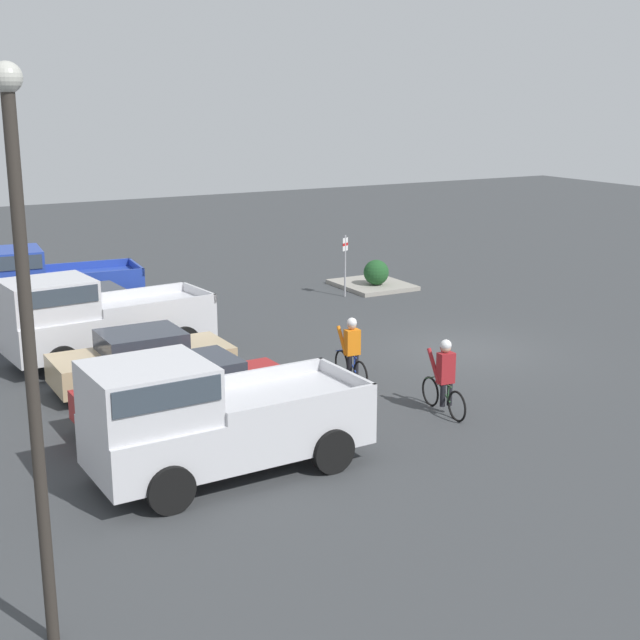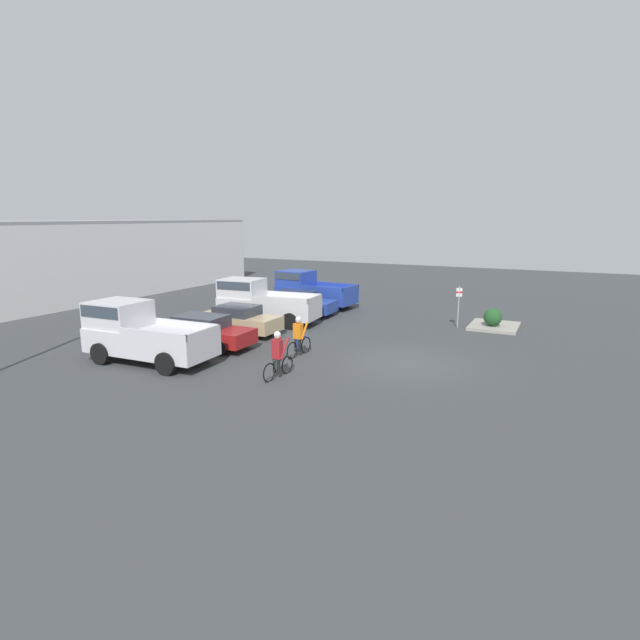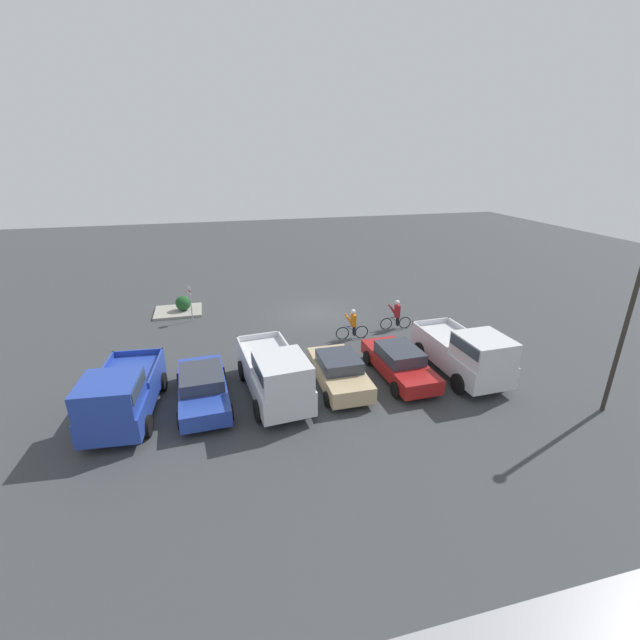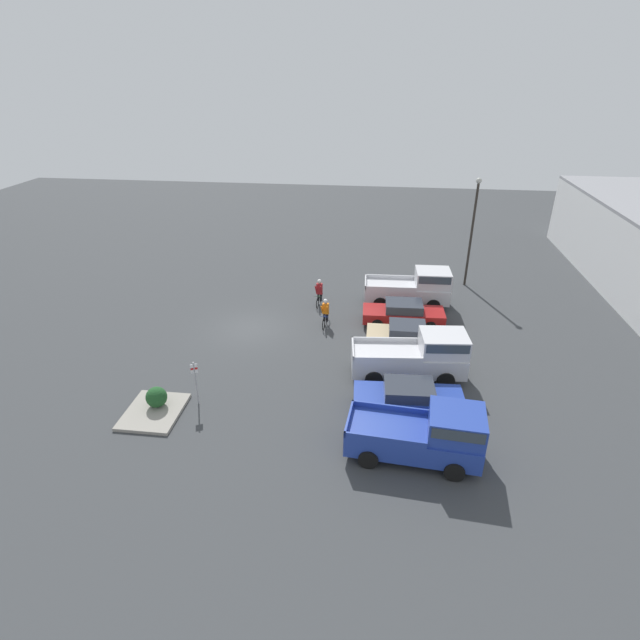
{
  "view_description": "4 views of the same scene",
  "coord_description": "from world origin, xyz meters",
  "px_view_note": "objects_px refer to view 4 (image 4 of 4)",
  "views": [
    {
      "loc": [
        -18.92,
        15.16,
        6.95
      ],
      "look_at": [
        0.76,
        4.18,
        1.2
      ],
      "focal_mm": 50.0,
      "sensor_mm": 36.0,
      "label": 1
    },
    {
      "loc": [
        -18.46,
        -5.42,
        5.65
      ],
      "look_at": [
        0.76,
        4.18,
        1.2
      ],
      "focal_mm": 28.0,
      "sensor_mm": 36.0,
      "label": 2
    },
    {
      "loc": [
        5.89,
        24.22,
        9.34
      ],
      "look_at": [
        0.76,
        4.18,
        1.2
      ],
      "focal_mm": 24.0,
      "sensor_mm": 36.0,
      "label": 3
    },
    {
      "loc": [
        24.86,
        7.16,
        13.49
      ],
      "look_at": [
        0.76,
        4.18,
        1.2
      ],
      "focal_mm": 28.0,
      "sensor_mm": 36.0,
      "label": 4
    }
  ],
  "objects_px": {
    "lamppost": "(473,225)",
    "shrub": "(156,397)",
    "pickup_truck_0": "(415,287)",
    "sedan_1": "(407,336)",
    "pickup_truck_1": "(419,355)",
    "pickup_truck_2": "(427,433)",
    "sedan_2": "(408,398)",
    "cyclist_1": "(319,292)",
    "sedan_0": "(403,313)",
    "fire_lane_sign": "(195,379)",
    "cyclist_0": "(325,312)"
  },
  "relations": [
    {
      "from": "sedan_2",
      "to": "pickup_truck_0",
      "type": "bearing_deg",
      "value": 176.18
    },
    {
      "from": "pickup_truck_1",
      "to": "pickup_truck_2",
      "type": "height_order",
      "value": "pickup_truck_1"
    },
    {
      "from": "cyclist_1",
      "to": "fire_lane_sign",
      "type": "height_order",
      "value": "fire_lane_sign"
    },
    {
      "from": "pickup_truck_2",
      "to": "cyclist_1",
      "type": "relative_size",
      "value": 2.9
    },
    {
      "from": "cyclist_0",
      "to": "cyclist_1",
      "type": "relative_size",
      "value": 0.98
    },
    {
      "from": "sedan_1",
      "to": "fire_lane_sign",
      "type": "xyz_separation_m",
      "value": [
        6.22,
        -9.4,
        0.61
      ]
    },
    {
      "from": "pickup_truck_2",
      "to": "cyclist_1",
      "type": "distance_m",
      "value": 14.62
    },
    {
      "from": "sedan_2",
      "to": "lamppost",
      "type": "bearing_deg",
      "value": 163.57
    },
    {
      "from": "sedan_1",
      "to": "sedan_2",
      "type": "relative_size",
      "value": 0.88
    },
    {
      "from": "sedan_2",
      "to": "lamppost",
      "type": "xyz_separation_m",
      "value": [
        -15.0,
        4.42,
        3.55
      ]
    },
    {
      "from": "sedan_2",
      "to": "fire_lane_sign",
      "type": "height_order",
      "value": "fire_lane_sign"
    },
    {
      "from": "pickup_truck_2",
      "to": "fire_lane_sign",
      "type": "height_order",
      "value": "pickup_truck_2"
    },
    {
      "from": "sedan_1",
      "to": "lamppost",
      "type": "bearing_deg",
      "value": 155.31
    },
    {
      "from": "pickup_truck_0",
      "to": "shrub",
      "type": "bearing_deg",
      "value": -43.34
    },
    {
      "from": "pickup_truck_0",
      "to": "sedan_1",
      "type": "xyz_separation_m",
      "value": [
        5.62,
        -0.65,
        -0.5
      ]
    },
    {
      "from": "lamppost",
      "to": "shrub",
      "type": "xyz_separation_m",
      "value": [
        16.18,
        -15.37,
        -3.64
      ]
    },
    {
      "from": "pickup_truck_0",
      "to": "cyclist_1",
      "type": "bearing_deg",
      "value": -83.78
    },
    {
      "from": "sedan_2",
      "to": "cyclist_1",
      "type": "height_order",
      "value": "cyclist_1"
    },
    {
      "from": "sedan_1",
      "to": "pickup_truck_1",
      "type": "relative_size",
      "value": 0.77
    },
    {
      "from": "cyclist_0",
      "to": "fire_lane_sign",
      "type": "relative_size",
      "value": 0.81
    },
    {
      "from": "sedan_0",
      "to": "sedan_2",
      "type": "height_order",
      "value": "sedan_0"
    },
    {
      "from": "pickup_truck_0",
      "to": "pickup_truck_1",
      "type": "xyz_separation_m",
      "value": [
        8.37,
        -0.19,
        -0.0
      ]
    },
    {
      "from": "pickup_truck_0",
      "to": "cyclist_0",
      "type": "relative_size",
      "value": 2.99
    },
    {
      "from": "sedan_0",
      "to": "shrub",
      "type": "xyz_separation_m",
      "value": [
        9.58,
        -10.95,
        -0.11
      ]
    },
    {
      "from": "sedan_0",
      "to": "fire_lane_sign",
      "type": "height_order",
      "value": "fire_lane_sign"
    },
    {
      "from": "sedan_0",
      "to": "fire_lane_sign",
      "type": "bearing_deg",
      "value": -45.84
    },
    {
      "from": "pickup_truck_1",
      "to": "lamppost",
      "type": "height_order",
      "value": "lamppost"
    },
    {
      "from": "sedan_2",
      "to": "lamppost",
      "type": "relative_size",
      "value": 0.66
    },
    {
      "from": "cyclist_0",
      "to": "pickup_truck_2",
      "type": "bearing_deg",
      "value": 25.68
    },
    {
      "from": "lamppost",
      "to": "cyclist_1",
      "type": "bearing_deg",
      "value": -65.33
    },
    {
      "from": "pickup_truck_0",
      "to": "pickup_truck_2",
      "type": "relative_size",
      "value": 1.01
    },
    {
      "from": "sedan_0",
      "to": "pickup_truck_1",
      "type": "bearing_deg",
      "value": 5.81
    },
    {
      "from": "pickup_truck_2",
      "to": "cyclist_1",
      "type": "bearing_deg",
      "value": -156.6
    },
    {
      "from": "lamppost",
      "to": "pickup_truck_1",
      "type": "bearing_deg",
      "value": -17.64
    },
    {
      "from": "sedan_1",
      "to": "pickup_truck_2",
      "type": "distance_m",
      "value": 8.47
    },
    {
      "from": "sedan_1",
      "to": "cyclist_0",
      "type": "bearing_deg",
      "value": -114.95
    },
    {
      "from": "pickup_truck_1",
      "to": "cyclist_1",
      "type": "distance_m",
      "value": 9.65
    },
    {
      "from": "pickup_truck_2",
      "to": "sedan_0",
      "type": "bearing_deg",
      "value": -177.01
    },
    {
      "from": "pickup_truck_2",
      "to": "lamppost",
      "type": "height_order",
      "value": "lamppost"
    },
    {
      "from": "pickup_truck_1",
      "to": "sedan_2",
      "type": "relative_size",
      "value": 1.15
    },
    {
      "from": "cyclist_1",
      "to": "lamppost",
      "type": "xyz_separation_m",
      "value": [
        -4.43,
        9.64,
        3.38
      ]
    },
    {
      "from": "cyclist_1",
      "to": "fire_lane_sign",
      "type": "xyz_separation_m",
      "value": [
        11.19,
        -4.08,
        0.46
      ]
    },
    {
      "from": "sedan_2",
      "to": "cyclist_0",
      "type": "distance_m",
      "value": 8.96
    },
    {
      "from": "sedan_1",
      "to": "lamppost",
      "type": "distance_m",
      "value": 10.93
    },
    {
      "from": "pickup_truck_2",
      "to": "lamppost",
      "type": "distance_m",
      "value": 18.51
    },
    {
      "from": "cyclist_0",
      "to": "lamppost",
      "type": "height_order",
      "value": "lamppost"
    },
    {
      "from": "pickup_truck_0",
      "to": "lamppost",
      "type": "distance_m",
      "value": 6.08
    },
    {
      "from": "pickup_truck_2",
      "to": "sedan_2",
      "type": "bearing_deg",
      "value": -168.41
    },
    {
      "from": "sedan_1",
      "to": "pickup_truck_2",
      "type": "xyz_separation_m",
      "value": [
        8.44,
        0.48,
        0.43
      ]
    },
    {
      "from": "fire_lane_sign",
      "to": "shrub",
      "type": "bearing_deg",
      "value": -71.39
    }
  ]
}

